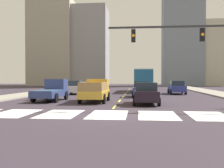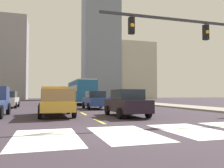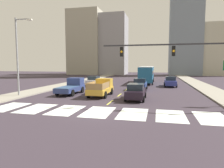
# 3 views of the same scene
# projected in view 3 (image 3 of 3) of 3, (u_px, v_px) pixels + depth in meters

# --- Properties ---
(ground_plane) EXTENTS (160.00, 160.00, 0.00)m
(ground_plane) POSITION_uv_depth(u_px,v_px,m) (98.00, 112.00, 15.82)
(ground_plane) COLOR #352C36
(sidewalk_right) EXTENTS (3.45, 110.00, 0.15)m
(sidewalk_right) POSITION_uv_depth(u_px,v_px,m) (207.00, 88.00, 30.64)
(sidewalk_right) COLOR gray
(sidewalk_right) RESTS_ON ground
(sidewalk_left) EXTENTS (3.45, 110.00, 0.15)m
(sidewalk_left) POSITION_uv_depth(u_px,v_px,m) (64.00, 85.00, 35.91)
(sidewalk_left) COLOR gray
(sidewalk_left) RESTS_ON ground
(crosswalk_stripe_0) EXTENTS (2.13, 3.76, 0.01)m
(crosswalk_stripe_0) POSITION_uv_depth(u_px,v_px,m) (9.00, 107.00, 17.66)
(crosswalk_stripe_0) COLOR white
(crosswalk_stripe_0) RESTS_ON ground
(crosswalk_stripe_1) EXTENTS (2.13, 3.76, 0.01)m
(crosswalk_stripe_1) POSITION_uv_depth(u_px,v_px,m) (36.00, 108.00, 17.04)
(crosswalk_stripe_1) COLOR white
(crosswalk_stripe_1) RESTS_ON ground
(crosswalk_stripe_2) EXTENTS (2.13, 3.76, 0.01)m
(crosswalk_stripe_2) POSITION_uv_depth(u_px,v_px,m) (66.00, 110.00, 16.43)
(crosswalk_stripe_2) COLOR white
(crosswalk_stripe_2) RESTS_ON ground
(crosswalk_stripe_3) EXTENTS (2.13, 3.76, 0.01)m
(crosswalk_stripe_3) POSITION_uv_depth(u_px,v_px,m) (98.00, 112.00, 15.82)
(crosswalk_stripe_3) COLOR white
(crosswalk_stripe_3) RESTS_ON ground
(crosswalk_stripe_4) EXTENTS (2.13, 3.76, 0.01)m
(crosswalk_stripe_4) POSITION_uv_depth(u_px,v_px,m) (133.00, 114.00, 15.21)
(crosswalk_stripe_4) COLOR white
(crosswalk_stripe_4) RESTS_ON ground
(crosswalk_stripe_5) EXTENTS (2.13, 3.76, 0.01)m
(crosswalk_stripe_5) POSITION_uv_depth(u_px,v_px,m) (171.00, 116.00, 14.59)
(crosswalk_stripe_5) COLOR white
(crosswalk_stripe_5) RESTS_ON ground
(crosswalk_stripe_6) EXTENTS (2.13, 3.76, 0.01)m
(crosswalk_stripe_6) POSITION_uv_depth(u_px,v_px,m) (212.00, 118.00, 13.98)
(crosswalk_stripe_6) COLOR white
(crosswalk_stripe_6) RESTS_ON ground
(lane_dash_0) EXTENTS (0.16, 2.40, 0.01)m
(lane_dash_0) POSITION_uv_depth(u_px,v_px,m) (110.00, 102.00, 19.70)
(lane_dash_0) COLOR #D4D348
(lane_dash_0) RESTS_ON ground
(lane_dash_1) EXTENTS (0.16, 2.40, 0.01)m
(lane_dash_1) POSITION_uv_depth(u_px,v_px,m) (120.00, 95.00, 24.55)
(lane_dash_1) COLOR #D4D348
(lane_dash_1) RESTS_ON ground
(lane_dash_2) EXTENTS (0.16, 2.40, 0.01)m
(lane_dash_2) POSITION_uv_depth(u_px,v_px,m) (126.00, 90.00, 29.40)
(lane_dash_2) COLOR #D4D348
(lane_dash_2) RESTS_ON ground
(lane_dash_3) EXTENTS (0.16, 2.40, 0.01)m
(lane_dash_3) POSITION_uv_depth(u_px,v_px,m) (130.00, 86.00, 34.25)
(lane_dash_3) COLOR #D4D348
(lane_dash_3) RESTS_ON ground
(lane_dash_4) EXTENTS (0.16, 2.40, 0.01)m
(lane_dash_4) POSITION_uv_depth(u_px,v_px,m) (134.00, 84.00, 39.10)
(lane_dash_4) COLOR #D4D348
(lane_dash_4) RESTS_ON ground
(lane_dash_5) EXTENTS (0.16, 2.40, 0.01)m
(lane_dash_5) POSITION_uv_depth(u_px,v_px,m) (137.00, 81.00, 43.95)
(lane_dash_5) COLOR #D4D348
(lane_dash_5) RESTS_ON ground
(lane_dash_6) EXTENTS (0.16, 2.40, 0.01)m
(lane_dash_6) POSITION_uv_depth(u_px,v_px,m) (139.00, 80.00, 48.80)
(lane_dash_6) COLOR #D4D348
(lane_dash_6) RESTS_ON ground
(lane_dash_7) EXTENTS (0.16, 2.40, 0.01)m
(lane_dash_7) POSITION_uv_depth(u_px,v_px,m) (140.00, 78.00, 53.65)
(lane_dash_7) COLOR #D4D348
(lane_dash_7) RESTS_ON ground
(pickup_stakebed) EXTENTS (2.18, 5.20, 1.96)m
(pickup_stakebed) POSITION_uv_depth(u_px,v_px,m) (102.00, 88.00, 24.06)
(pickup_stakebed) COLOR gold
(pickup_stakebed) RESTS_ON ground
(pickup_dark) EXTENTS (2.18, 5.20, 1.96)m
(pickup_dark) POSITION_uv_depth(u_px,v_px,m) (72.00, 86.00, 25.60)
(pickup_dark) COLOR navy
(pickup_dark) RESTS_ON ground
(city_bus) EXTENTS (2.72, 10.80, 3.32)m
(city_bus) POSITION_uv_depth(u_px,v_px,m) (147.00, 73.00, 39.59)
(city_bus) COLOR #1E5B85
(city_bus) RESTS_ON ground
(sedan_mid) EXTENTS (2.02, 4.40, 1.72)m
(sedan_mid) POSITION_uv_depth(u_px,v_px,m) (170.00, 82.00, 33.63)
(sedan_mid) COLOR navy
(sedan_mid) RESTS_ON ground
(sedan_far) EXTENTS (2.02, 4.40, 1.72)m
(sedan_far) POSITION_uv_depth(u_px,v_px,m) (94.00, 81.00, 35.09)
(sedan_far) COLOR silver
(sedan_far) RESTS_ON ground
(sedan_near_right) EXTENTS (2.02, 4.40, 1.72)m
(sedan_near_right) POSITION_uv_depth(u_px,v_px,m) (136.00, 92.00, 21.16)
(sedan_near_right) COLOR black
(sedan_near_right) RESTS_ON ground
(sedan_near_left) EXTENTS (2.02, 4.40, 1.72)m
(sedan_near_left) POSITION_uv_depth(u_px,v_px,m) (140.00, 84.00, 29.14)
(sedan_near_left) COLOR navy
(sedan_near_left) RESTS_ON ground
(traffic_signal_gantry) EXTENTS (11.14, 0.27, 6.00)m
(traffic_signal_gantry) POSITION_uv_depth(u_px,v_px,m) (189.00, 58.00, 16.56)
(traffic_signal_gantry) COLOR #2D2D33
(traffic_signal_gantry) RESTS_ON ground
(streetlight_left) EXTENTS (2.20, 0.28, 9.00)m
(streetlight_left) POSITION_uv_depth(u_px,v_px,m) (18.00, 54.00, 23.04)
(streetlight_left) COLOR gray
(streetlight_left) RESTS_ON ground
(block_mid_left) EXTENTS (11.99, 10.73, 23.53)m
(block_mid_left) POSITION_uv_depth(u_px,v_px,m) (86.00, 43.00, 76.07)
(block_mid_left) COLOR #A09A89
(block_mid_left) RESTS_ON ground
(block_mid_right) EXTENTS (11.63, 11.17, 17.27)m
(block_mid_right) POSITION_uv_depth(u_px,v_px,m) (217.00, 50.00, 68.54)
(block_mid_right) COLOR #B9B69F
(block_mid_right) RESTS_ON ground
(block_low_left) EXTENTS (10.34, 10.83, 21.66)m
(block_low_left) POSITION_uv_depth(u_px,v_px,m) (113.00, 45.00, 74.82)
(block_low_left) COLOR gray
(block_low_left) RESTS_ON ground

